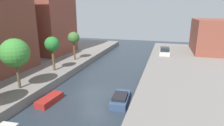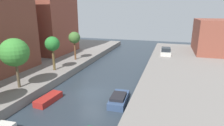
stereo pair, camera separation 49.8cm
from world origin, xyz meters
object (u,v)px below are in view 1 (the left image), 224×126
(low_block_right, at_px, (220,36))
(parked_car, at_px, (165,51))
(moored_boat_left_2, at_px, (50,100))
(moored_boat_right_2, at_px, (121,99))
(street_tree_2, at_px, (15,53))
(street_tree_3, at_px, (52,45))
(street_tree_4, at_px, (74,38))

(low_block_right, height_order, parked_car, low_block_right)
(parked_car, distance_m, moored_boat_left_2, 24.50)
(parked_car, relative_size, moored_boat_right_2, 1.07)
(low_block_right, height_order, street_tree_2, low_block_right)
(low_block_right, height_order, street_tree_3, low_block_right)
(street_tree_2, xyz_separation_m, moored_boat_right_2, (10.95, 1.66, -4.50))
(low_block_right, bearing_deg, parked_car, -153.47)
(moored_boat_left_2, bearing_deg, parked_car, 63.50)
(street_tree_3, relative_size, street_tree_4, 1.00)
(street_tree_4, bearing_deg, street_tree_2, -90.00)
(street_tree_2, height_order, moored_boat_right_2, street_tree_2)
(moored_boat_left_2, bearing_deg, moored_boat_right_2, 16.01)
(street_tree_3, distance_m, street_tree_4, 6.26)
(street_tree_4, height_order, parked_car, street_tree_4)
(street_tree_3, bearing_deg, street_tree_2, -90.00)
(low_block_right, bearing_deg, street_tree_2, -133.40)
(parked_car, bearing_deg, low_block_right, 26.53)
(street_tree_2, relative_size, moored_boat_right_2, 1.42)
(street_tree_4, relative_size, moored_boat_right_2, 1.26)
(street_tree_2, relative_size, street_tree_4, 1.14)
(street_tree_3, distance_m, moored_boat_left_2, 9.12)
(low_block_right, xyz_separation_m, moored_boat_right_2, (-14.35, -25.10, -3.85))
(street_tree_2, bearing_deg, low_block_right, 46.60)
(low_block_right, relative_size, moored_boat_left_2, 3.59)
(street_tree_3, height_order, moored_boat_left_2, street_tree_3)
(low_block_right, xyz_separation_m, street_tree_3, (-25.30, -20.14, 0.41))
(moored_boat_left_2, bearing_deg, street_tree_2, 174.79)
(street_tree_2, xyz_separation_m, street_tree_3, (0.00, 6.62, -0.24))
(street_tree_3, height_order, street_tree_4, street_tree_4)
(moored_boat_left_2, relative_size, moored_boat_right_2, 0.85)
(street_tree_4, xyz_separation_m, moored_boat_right_2, (10.95, -11.22, -4.30))
(low_block_right, distance_m, street_tree_4, 28.86)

